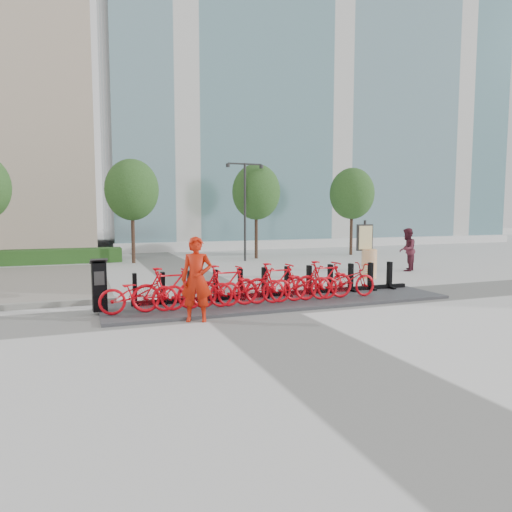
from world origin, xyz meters
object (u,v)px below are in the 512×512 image
object	(u,v)px
bike_0	(139,293)
construction_barrel	(369,264)
kiosk	(99,286)
map_sign	(365,240)
worker_red	(197,279)
pedestrian	(407,250)

from	to	relation	value
bike_0	construction_barrel	xyz separation A→B (m)	(8.93, 3.46, -0.02)
kiosk	map_sign	distance (m)	10.15
construction_barrel	worker_red	bearing A→B (deg)	-150.09
kiosk	construction_barrel	world-z (taller)	kiosk
pedestrian	bike_0	bearing A→B (deg)	-17.01
kiosk	worker_red	xyz separation A→B (m)	(2.06, -1.57, 0.27)
bike_0	worker_red	size ratio (longest dim) A/B	0.95
worker_red	construction_barrel	xyz separation A→B (m)	(7.74, 4.45, -0.42)
map_sign	bike_0	bearing A→B (deg)	-163.67
bike_0	pedestrian	distance (m)	12.63
bike_0	kiosk	distance (m)	1.06
pedestrian	kiosk	bearing A→B (deg)	-20.76
pedestrian	map_sign	size ratio (longest dim) A/B	0.83
pedestrian	construction_barrel	world-z (taller)	pedestrian
worker_red	pedestrian	size ratio (longest dim) A/B	1.06
worker_red	bike_0	bearing A→B (deg)	159.67
pedestrian	construction_barrel	size ratio (longest dim) A/B	1.66
construction_barrel	bike_0	bearing A→B (deg)	-158.80
pedestrian	map_sign	bearing A→B (deg)	-17.59
bike_0	pedestrian	world-z (taller)	pedestrian
pedestrian	construction_barrel	bearing A→B (deg)	-14.46
pedestrian	construction_barrel	distance (m)	3.08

